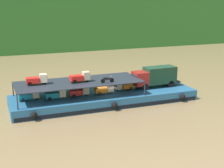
{
  "coord_description": "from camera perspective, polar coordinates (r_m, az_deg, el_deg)",
  "views": [
    {
      "loc": [
        -15.18,
        -42.12,
        14.52
      ],
      "look_at": [
        1.13,
        0.0,
        2.7
      ],
      "focal_mm": 51.96,
      "sensor_mm": 36.0,
      "label": 1
    }
  ],
  "objects": [
    {
      "name": "ground_plane",
      "position": [
        47.07,
        -1.29,
        -3.31
      ],
      "size": [
        400.0,
        400.0,
        0.0
      ],
      "primitive_type": "plane",
      "color": "olive"
    },
    {
      "name": "cargo_rack",
      "position": [
        45.02,
        -5.87,
        0.33
      ],
      "size": [
        17.33,
        6.54,
        2.0
      ],
      "color": "#232833",
      "rests_on": "cargo_barge"
    },
    {
      "name": "mini_truck_upper_mid",
      "position": [
        44.6,
        -5.61,
        1.2
      ],
      "size": [
        2.77,
        1.25,
        1.38
      ],
      "color": "red",
      "rests_on": "cargo_rack"
    },
    {
      "name": "mini_truck_lower_aft",
      "position": [
        44.17,
        -9.87,
        -1.77
      ],
      "size": [
        2.75,
        1.22,
        1.38
      ],
      "color": "teal",
      "rests_on": "cargo_barge"
    },
    {
      "name": "mini_truck_lower_fore",
      "position": [
        45.96,
        -1.35,
        -0.9
      ],
      "size": [
        2.78,
        1.27,
        1.38
      ],
      "color": "orange",
      "rests_on": "cargo_barge"
    },
    {
      "name": "cargo_barge",
      "position": [
        46.82,
        -1.28,
        -2.45
      ],
      "size": [
        26.53,
        7.98,
        1.5
      ],
      "color": "#23567A",
      "rests_on": "ground"
    },
    {
      "name": "mini_truck_lower_bow",
      "position": [
        47.79,
        2.02,
        -0.3
      ],
      "size": [
        2.79,
        1.29,
        1.38
      ],
      "color": "orange",
      "rests_on": "cargo_barge"
    },
    {
      "name": "motorcycle_upper_port",
      "position": [
        44.11,
        -0.84,
        0.77
      ],
      "size": [
        1.9,
        0.55,
        0.87
      ],
      "color": "black",
      "rests_on": "cargo_rack"
    },
    {
      "name": "covered_lorry",
      "position": [
        49.71,
        7.62,
        1.36
      ],
      "size": [
        7.9,
        2.46,
        3.1
      ],
      "color": "maroon",
      "rests_on": "cargo_barge"
    },
    {
      "name": "mini_truck_upper_stern",
      "position": [
        44.24,
        -13.07,
        0.77
      ],
      "size": [
        2.79,
        1.29,
        1.38
      ],
      "color": "red",
      "rests_on": "cargo_rack"
    },
    {
      "name": "mini_truck_lower_stern",
      "position": [
        44.46,
        -14.42,
        -1.91
      ],
      "size": [
        2.79,
        1.28,
        1.38
      ],
      "color": "teal",
      "rests_on": "cargo_barge"
    },
    {
      "name": "mini_truck_lower_mid",
      "position": [
        45.04,
        -5.75,
        -1.3
      ],
      "size": [
        2.74,
        1.21,
        1.38
      ],
      "color": "red",
      "rests_on": "cargo_barge"
    }
  ]
}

